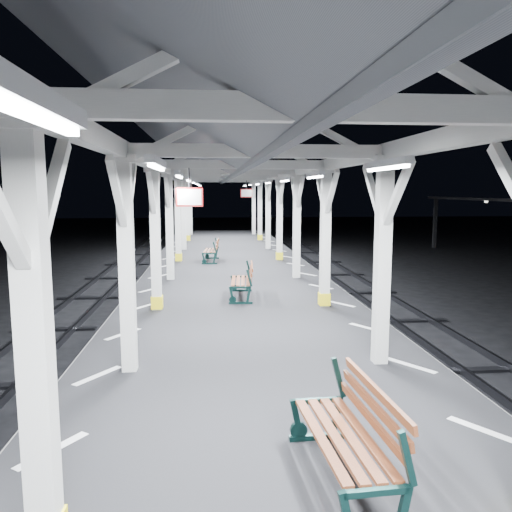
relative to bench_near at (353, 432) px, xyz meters
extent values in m
plane|color=black|center=(-0.61, 5.27, -1.51)|extent=(120.00, 120.00, 0.00)
cube|color=black|center=(-0.61, 5.27, -1.01)|extent=(6.00, 50.00, 1.00)
cube|color=silver|center=(-3.06, 5.27, -0.51)|extent=(1.00, 48.00, 0.01)
cube|color=silver|center=(1.84, 5.27, -0.51)|extent=(1.00, 48.00, 0.01)
cube|color=#2D2D33|center=(-5.06, 5.27, -1.43)|extent=(0.08, 60.00, 0.16)
cube|color=#2D2D33|center=(3.84, 5.27, -1.43)|extent=(0.08, 60.00, 0.16)
cube|color=#2D2D33|center=(4.94, 5.27, -1.43)|extent=(0.08, 60.00, 0.16)
cube|color=black|center=(4.39, 5.27, -1.48)|extent=(2.20, 0.22, 0.06)
cube|color=silver|center=(-2.61, -0.73, 1.09)|extent=(0.22, 0.22, 3.20)
cube|color=silver|center=(-2.61, -0.73, 2.75)|extent=(0.40, 0.40, 0.12)
cube|color=silver|center=(-2.61, -0.18, 2.24)|extent=(0.10, 0.99, 0.99)
cube|color=silver|center=(-2.61, 3.27, 1.09)|extent=(0.22, 0.22, 3.20)
cube|color=silver|center=(-2.61, 3.27, 2.75)|extent=(0.40, 0.40, 0.12)
cube|color=silver|center=(-2.61, 3.82, 2.24)|extent=(0.10, 0.99, 0.99)
cube|color=silver|center=(-2.61, 2.72, 2.24)|extent=(0.10, 0.99, 0.99)
cube|color=silver|center=(-2.61, 7.27, 1.09)|extent=(0.22, 0.22, 3.20)
cube|color=silver|center=(-2.61, 7.27, 2.75)|extent=(0.40, 0.40, 0.12)
cube|color=yellow|center=(-2.61, 7.27, -0.33)|extent=(0.26, 0.26, 0.30)
cube|color=silver|center=(-2.61, 7.82, 2.24)|extent=(0.10, 0.99, 0.99)
cube|color=silver|center=(-2.61, 6.72, 2.24)|extent=(0.10, 0.99, 0.99)
cube|color=silver|center=(-2.61, 11.27, 1.09)|extent=(0.22, 0.22, 3.20)
cube|color=silver|center=(-2.61, 11.27, 2.75)|extent=(0.40, 0.40, 0.12)
cube|color=silver|center=(-2.61, 11.82, 2.24)|extent=(0.10, 0.99, 0.99)
cube|color=silver|center=(-2.61, 10.72, 2.24)|extent=(0.10, 0.99, 0.99)
cube|color=silver|center=(-2.61, 15.27, 1.09)|extent=(0.22, 0.22, 3.20)
cube|color=silver|center=(-2.61, 15.27, 2.75)|extent=(0.40, 0.40, 0.12)
cube|color=yellow|center=(-2.61, 15.27, -0.33)|extent=(0.26, 0.26, 0.30)
cube|color=silver|center=(-2.61, 15.82, 2.24)|extent=(0.10, 0.99, 0.99)
cube|color=silver|center=(-2.61, 14.72, 2.24)|extent=(0.10, 0.99, 0.99)
cube|color=silver|center=(-2.61, 19.27, 1.09)|extent=(0.22, 0.22, 3.20)
cube|color=silver|center=(-2.61, 19.27, 2.75)|extent=(0.40, 0.40, 0.12)
cube|color=silver|center=(-2.61, 19.82, 2.24)|extent=(0.10, 0.99, 0.99)
cube|color=silver|center=(-2.61, 18.72, 2.24)|extent=(0.10, 0.99, 0.99)
cube|color=silver|center=(-2.61, 23.27, 1.09)|extent=(0.22, 0.22, 3.20)
cube|color=silver|center=(-2.61, 23.27, 2.75)|extent=(0.40, 0.40, 0.12)
cube|color=yellow|center=(-2.61, 23.27, -0.33)|extent=(0.26, 0.26, 0.30)
cube|color=silver|center=(-2.61, 23.82, 2.24)|extent=(0.10, 0.99, 0.99)
cube|color=silver|center=(-2.61, 22.72, 2.24)|extent=(0.10, 0.99, 0.99)
cube|color=silver|center=(-2.61, 27.27, 1.09)|extent=(0.22, 0.22, 3.20)
cube|color=silver|center=(-2.61, 27.27, 2.75)|extent=(0.40, 0.40, 0.12)
cube|color=silver|center=(-2.61, 27.82, 2.24)|extent=(0.10, 0.99, 0.99)
cube|color=silver|center=(-2.61, 26.72, 2.24)|extent=(0.10, 0.99, 0.99)
cube|color=silver|center=(1.39, 3.27, 1.09)|extent=(0.22, 0.22, 3.20)
cube|color=silver|center=(1.39, 3.27, 2.75)|extent=(0.40, 0.40, 0.12)
cube|color=silver|center=(1.39, 3.82, 2.24)|extent=(0.10, 0.99, 0.99)
cube|color=silver|center=(1.39, 2.72, 2.24)|extent=(0.10, 0.99, 0.99)
cube|color=silver|center=(1.39, 7.27, 1.09)|extent=(0.22, 0.22, 3.20)
cube|color=silver|center=(1.39, 7.27, 2.75)|extent=(0.40, 0.40, 0.12)
cube|color=yellow|center=(1.39, 7.27, -0.33)|extent=(0.26, 0.26, 0.30)
cube|color=silver|center=(1.39, 7.82, 2.24)|extent=(0.10, 0.99, 0.99)
cube|color=silver|center=(1.39, 6.72, 2.24)|extent=(0.10, 0.99, 0.99)
cube|color=silver|center=(1.39, 11.27, 1.09)|extent=(0.22, 0.22, 3.20)
cube|color=silver|center=(1.39, 11.27, 2.75)|extent=(0.40, 0.40, 0.12)
cube|color=silver|center=(1.39, 11.82, 2.24)|extent=(0.10, 0.99, 0.99)
cube|color=silver|center=(1.39, 10.72, 2.24)|extent=(0.10, 0.99, 0.99)
cube|color=silver|center=(1.39, 15.27, 1.09)|extent=(0.22, 0.22, 3.20)
cube|color=silver|center=(1.39, 15.27, 2.75)|extent=(0.40, 0.40, 0.12)
cube|color=yellow|center=(1.39, 15.27, -0.33)|extent=(0.26, 0.26, 0.30)
cube|color=silver|center=(1.39, 15.82, 2.24)|extent=(0.10, 0.99, 0.99)
cube|color=silver|center=(1.39, 14.72, 2.24)|extent=(0.10, 0.99, 0.99)
cube|color=silver|center=(1.39, 19.27, 1.09)|extent=(0.22, 0.22, 3.20)
cube|color=silver|center=(1.39, 19.27, 2.75)|extent=(0.40, 0.40, 0.12)
cube|color=silver|center=(1.39, 19.82, 2.24)|extent=(0.10, 0.99, 0.99)
cube|color=silver|center=(1.39, 18.72, 2.24)|extent=(0.10, 0.99, 0.99)
cube|color=silver|center=(1.39, 23.27, 1.09)|extent=(0.22, 0.22, 3.20)
cube|color=silver|center=(1.39, 23.27, 2.75)|extent=(0.40, 0.40, 0.12)
cube|color=yellow|center=(1.39, 23.27, -0.33)|extent=(0.26, 0.26, 0.30)
cube|color=silver|center=(1.39, 23.82, 2.24)|extent=(0.10, 0.99, 0.99)
cube|color=silver|center=(1.39, 22.72, 2.24)|extent=(0.10, 0.99, 0.99)
cube|color=silver|center=(1.39, 27.27, 1.09)|extent=(0.22, 0.22, 3.20)
cube|color=silver|center=(1.39, 27.27, 2.75)|extent=(0.40, 0.40, 0.12)
cube|color=silver|center=(1.39, 27.82, 2.24)|extent=(0.10, 0.99, 0.99)
cube|color=silver|center=(1.39, 26.72, 2.24)|extent=(0.10, 0.99, 0.99)
cube|color=silver|center=(-2.61, 5.27, 2.87)|extent=(0.18, 48.00, 0.24)
cube|color=silver|center=(1.39, 5.27, 2.87)|extent=(0.18, 48.00, 0.24)
cube|color=silver|center=(-0.61, -0.73, 2.87)|extent=(4.20, 0.14, 0.20)
cube|color=silver|center=(-0.61, 3.27, 2.87)|extent=(4.20, 0.14, 0.20)
cube|color=silver|center=(-0.61, 7.27, 2.87)|extent=(4.20, 0.14, 0.20)
cube|color=silver|center=(-0.61, 11.27, 2.87)|extent=(4.20, 0.14, 0.20)
cube|color=silver|center=(-0.61, 15.27, 2.87)|extent=(4.20, 0.14, 0.20)
cube|color=silver|center=(-0.61, 19.27, 2.87)|extent=(4.20, 0.14, 0.20)
cube|color=silver|center=(-0.61, 23.27, 2.87)|extent=(4.20, 0.14, 0.20)
cube|color=silver|center=(-0.61, 27.27, 2.87)|extent=(4.20, 0.14, 0.20)
cube|color=silver|center=(-0.61, 5.27, 3.79)|extent=(0.16, 48.00, 0.20)
cube|color=#4A4D51|center=(-1.91, 5.27, 3.41)|extent=(2.80, 49.00, 1.45)
cube|color=#4A4D51|center=(0.69, 5.27, 3.41)|extent=(2.80, 49.00, 1.45)
cube|color=silver|center=(-1.91, -2.73, 2.59)|extent=(0.10, 1.35, 0.08)
cube|color=white|center=(-1.91, -2.73, 2.54)|extent=(0.05, 1.25, 0.05)
cube|color=silver|center=(-1.91, 1.27, 2.59)|extent=(0.10, 1.35, 0.08)
cube|color=white|center=(-1.91, 1.27, 2.54)|extent=(0.05, 1.25, 0.05)
cube|color=silver|center=(-1.91, 5.27, 2.59)|extent=(0.10, 1.35, 0.08)
cube|color=white|center=(-1.91, 5.27, 2.54)|extent=(0.05, 1.25, 0.05)
cube|color=silver|center=(-1.91, 9.27, 2.59)|extent=(0.10, 1.35, 0.08)
cube|color=white|center=(-1.91, 9.27, 2.54)|extent=(0.05, 1.25, 0.05)
cube|color=silver|center=(-1.91, 13.27, 2.59)|extent=(0.10, 1.35, 0.08)
cube|color=white|center=(-1.91, 13.27, 2.54)|extent=(0.05, 1.25, 0.05)
cube|color=silver|center=(-1.91, 17.27, 2.59)|extent=(0.10, 1.35, 0.08)
cube|color=white|center=(-1.91, 17.27, 2.54)|extent=(0.05, 1.25, 0.05)
cube|color=silver|center=(-1.91, 21.27, 2.59)|extent=(0.10, 1.35, 0.08)
cube|color=white|center=(-1.91, 21.27, 2.54)|extent=(0.05, 1.25, 0.05)
cube|color=silver|center=(-1.91, 25.27, 2.59)|extent=(0.10, 1.35, 0.08)
cube|color=white|center=(-1.91, 25.27, 2.54)|extent=(0.05, 1.25, 0.05)
cube|color=silver|center=(0.69, 1.27, 2.59)|extent=(0.10, 1.35, 0.08)
cube|color=white|center=(0.69, 1.27, 2.54)|extent=(0.05, 1.25, 0.05)
cube|color=silver|center=(0.69, 5.27, 2.59)|extent=(0.10, 1.35, 0.08)
cube|color=white|center=(0.69, 5.27, 2.54)|extent=(0.05, 1.25, 0.05)
cube|color=silver|center=(0.69, 9.27, 2.59)|extent=(0.10, 1.35, 0.08)
cube|color=white|center=(0.69, 9.27, 2.54)|extent=(0.05, 1.25, 0.05)
cube|color=silver|center=(0.69, 13.27, 2.59)|extent=(0.10, 1.35, 0.08)
cube|color=white|center=(0.69, 13.27, 2.54)|extent=(0.05, 1.25, 0.05)
cube|color=silver|center=(0.69, 17.27, 2.59)|extent=(0.10, 1.35, 0.08)
cube|color=white|center=(0.69, 17.27, 2.54)|extent=(0.05, 1.25, 0.05)
cube|color=silver|center=(0.69, 21.27, 2.59)|extent=(0.10, 1.35, 0.08)
cube|color=white|center=(0.69, 21.27, 2.54)|extent=(0.05, 1.25, 0.05)
cube|color=silver|center=(0.69, 25.27, 2.59)|extent=(0.10, 1.35, 0.08)
cube|color=white|center=(0.69, 25.27, 2.54)|extent=(0.05, 1.25, 0.05)
cylinder|color=black|center=(-1.71, 5.00, 2.51)|extent=(0.02, 0.02, 0.36)
cube|color=red|center=(-1.71, 5.00, 2.15)|extent=(0.50, 0.03, 0.35)
cube|color=white|center=(-1.71, 5.00, 2.15)|extent=(0.44, 0.05, 0.29)
cylinder|color=black|center=(0.19, 16.82, 2.51)|extent=(0.02, 0.02, 0.36)
cube|color=red|center=(0.19, 16.82, 2.15)|extent=(0.50, 0.03, 0.35)
cube|color=white|center=(0.19, 16.82, 2.15)|extent=(0.44, 0.05, 0.29)
cube|color=black|center=(13.39, 27.27, 0.14)|extent=(0.20, 0.20, 3.30)
sphere|color=silver|center=(13.39, 21.27, 1.71)|extent=(0.20, 0.20, 0.20)
sphere|color=silver|center=(13.39, 27.27, 1.71)|extent=(0.20, 0.20, 0.20)
cube|color=black|center=(0.18, -0.85, 0.20)|extent=(0.18, 0.06, 0.47)
cube|color=black|center=(-0.15, 0.85, -0.48)|extent=(0.65, 0.10, 0.06)
cube|color=black|center=(-0.39, 0.84, -0.27)|extent=(0.17, 0.06, 0.50)
cube|color=black|center=(0.06, 0.86, -0.27)|extent=(0.15, 0.06, 0.50)
cube|color=black|center=(0.08, 0.86, 0.20)|extent=(0.18, 0.06, 0.47)
cube|color=brown|center=(-0.32, -0.02, -0.03)|extent=(0.19, 1.63, 0.04)
cube|color=brown|center=(-0.18, -0.01, -0.03)|extent=(0.19, 1.63, 0.04)
cube|color=brown|center=(-0.04, 0.00, -0.03)|extent=(0.19, 1.63, 0.04)
cube|color=brown|center=(0.10, 0.01, -0.03)|extent=(0.19, 1.63, 0.04)
cube|color=brown|center=(0.18, 0.01, 0.12)|extent=(0.15, 1.63, 0.10)
cube|color=brown|center=(0.20, 0.01, 0.26)|extent=(0.15, 1.63, 0.10)
cube|color=brown|center=(0.22, 0.01, 0.40)|extent=(0.15, 1.63, 0.10)
cube|color=black|center=(-0.61, 7.66, -0.48)|extent=(0.59, 0.10, 0.06)
cube|color=black|center=(-0.83, 7.67, -0.29)|extent=(0.15, 0.06, 0.45)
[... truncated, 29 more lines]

